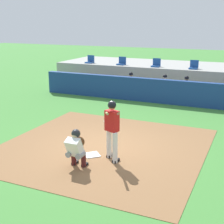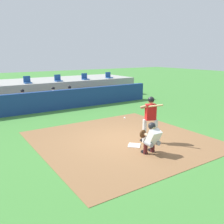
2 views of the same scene
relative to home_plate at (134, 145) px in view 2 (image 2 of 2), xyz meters
The scene contains 15 objects.
ground_plane 0.80m from the home_plate, 90.00° to the left, with size 80.00×80.00×0.00m, color #428438.
dirt_infield 0.80m from the home_plate, 90.00° to the left, with size 6.40×6.40×0.01m, color olive.
home_plate is the anchor object (origin of this frame).
batter_at_plate 1.23m from the home_plate, ahead, with size 0.59×0.87×1.80m.
catcher_crouched 1.07m from the home_plate, 90.31° to the right, with size 0.48×2.00×1.13m.
dugout_wall 7.32m from the home_plate, 90.00° to the left, with size 13.00×0.30×1.20m, color navy.
dugout_bench 8.30m from the home_plate, 90.00° to the left, with size 11.80×0.44×0.45m, color olive.
dugout_player_0 8.39m from the home_plate, 103.21° to the left, with size 0.49×0.70×1.30m.
dugout_player_1 8.17m from the home_plate, 90.09° to the left, with size 0.49×0.70×1.30m.
dugout_player_2 8.25m from the home_plate, 82.25° to the left, with size 0.49×0.70×1.30m.
stands_platform 11.72m from the home_plate, 90.00° to the left, with size 15.00×4.40×1.40m, color #9E9E99.
stadium_seat_2 10.35m from the home_plate, 96.08° to the left, with size 0.46×0.46×0.48m.
stadium_seat_3 10.35m from the home_plate, 83.92° to the left, with size 0.46×0.46×0.48m.
stadium_seat_4 10.79m from the home_plate, 72.29° to the left, with size 0.46×0.46×0.48m.
stadium_seat_5 11.63m from the home_plate, 61.98° to the left, with size 0.46×0.46×0.48m.
Camera 2 is at (-5.39, -7.46, 3.34)m, focal length 39.18 mm.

